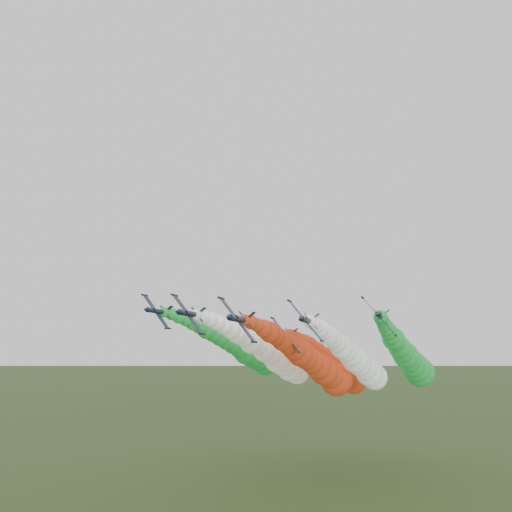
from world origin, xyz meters
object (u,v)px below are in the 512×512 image
Objects in this scene: jet_inner_left at (274,356)px; jet_inner_right at (357,361)px; jet_outer_right at (409,358)px; jet_trail at (338,368)px; jet_outer_left at (239,349)px; jet_lead at (316,364)px.

jet_inner_right is (20.50, 2.94, -1.26)m from jet_inner_left.
jet_outer_right reaches higher than jet_trail.
jet_trail is at bearing 156.34° from jet_outer_right.
jet_outer_right is (45.08, 2.08, -2.43)m from jet_outer_left.
jet_outer_left is at bearing 167.93° from jet_inner_right.
jet_outer_left is (-32.91, 7.04, 3.11)m from jet_inner_right.
jet_inner_right reaches higher than jet_lead.
jet_trail is (13.45, 20.48, -3.47)m from jet_inner_left.
jet_outer_left reaches higher than jet_lead.
jet_outer_right is (12.17, 9.12, 0.68)m from jet_inner_right.
jet_outer_right is at bearing -23.66° from jet_trail.
jet_lead is at bearing -138.74° from jet_outer_right.
jet_inner_left is 16.03m from jet_outer_left.
jet_lead is 1.01× the size of jet_inner_right.
jet_lead is 13.44m from jet_inner_left.
jet_outer_left is (-24.15, 16.29, 3.63)m from jet_lead.
jet_trail is (-7.05, 17.54, -2.21)m from jet_inner_right.
jet_trail is (-19.22, 8.42, -2.89)m from jet_outer_right.
jet_inner_left is 20.75m from jet_inner_right.
jet_outer_left is 28.42m from jet_trail.
jet_lead is 1.00× the size of jet_trail.
jet_inner_left is at bearing -123.30° from jet_trail.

